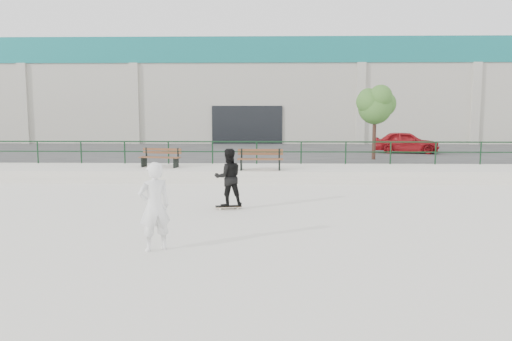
{
  "coord_description": "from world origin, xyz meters",
  "views": [
    {
      "loc": [
        1.54,
        -11.6,
        2.95
      ],
      "look_at": [
        1.19,
        2.0,
        1.28
      ],
      "focal_mm": 35.0,
      "sensor_mm": 36.0,
      "label": 1
    }
  ],
  "objects_px": {
    "seated_skater": "(154,207)",
    "skateboard": "(229,206)",
    "bench_left": "(160,158)",
    "standing_skater": "(228,177)",
    "bench_right": "(260,159)",
    "red_car": "(406,142)",
    "tree": "(376,104)"
  },
  "relations": [
    {
      "from": "seated_skater",
      "to": "bench_left",
      "type": "bearing_deg",
      "value": -109.7
    },
    {
      "from": "seated_skater",
      "to": "skateboard",
      "type": "bearing_deg",
      "value": -136.35
    },
    {
      "from": "red_car",
      "to": "seated_skater",
      "type": "bearing_deg",
      "value": 163.35
    },
    {
      "from": "bench_left",
      "to": "skateboard",
      "type": "distance_m",
      "value": 7.38
    },
    {
      "from": "red_car",
      "to": "skateboard",
      "type": "xyz_separation_m",
      "value": [
        -8.95,
        -13.74,
        -1.04
      ]
    },
    {
      "from": "bench_right",
      "to": "standing_skater",
      "type": "bearing_deg",
      "value": -98.63
    },
    {
      "from": "bench_right",
      "to": "standing_skater",
      "type": "relative_size",
      "value": 1.09
    },
    {
      "from": "red_car",
      "to": "skateboard",
      "type": "relative_size",
      "value": 4.48
    },
    {
      "from": "bench_right",
      "to": "red_car",
      "type": "distance_m",
      "value": 11.49
    },
    {
      "from": "bench_left",
      "to": "tree",
      "type": "distance_m",
      "value": 10.69
    },
    {
      "from": "skateboard",
      "to": "tree",
      "type": "bearing_deg",
      "value": 47.45
    },
    {
      "from": "bench_right",
      "to": "tree",
      "type": "relative_size",
      "value": 0.51
    },
    {
      "from": "bench_left",
      "to": "skateboard",
      "type": "height_order",
      "value": "bench_left"
    },
    {
      "from": "standing_skater",
      "to": "skateboard",
      "type": "bearing_deg",
      "value": 66.24
    },
    {
      "from": "standing_skater",
      "to": "red_car",
      "type": "bearing_deg",
      "value": -139.71
    },
    {
      "from": "red_car",
      "to": "skateboard",
      "type": "distance_m",
      "value": 16.43
    },
    {
      "from": "tree",
      "to": "red_car",
      "type": "bearing_deg",
      "value": 55.6
    },
    {
      "from": "bench_left",
      "to": "tree",
      "type": "xyz_separation_m",
      "value": [
        9.82,
        3.53,
        2.32
      ]
    },
    {
      "from": "seated_skater",
      "to": "tree",
      "type": "bearing_deg",
      "value": -149.02
    },
    {
      "from": "standing_skater",
      "to": "seated_skater",
      "type": "distance_m",
      "value": 4.59
    },
    {
      "from": "tree",
      "to": "red_car",
      "type": "distance_m",
      "value": 4.99
    },
    {
      "from": "bench_right",
      "to": "red_car",
      "type": "xyz_separation_m",
      "value": [
        8.09,
        8.15,
        0.19
      ]
    },
    {
      "from": "bench_right",
      "to": "tree",
      "type": "distance_m",
      "value": 7.44
    },
    {
      "from": "tree",
      "to": "skateboard",
      "type": "distance_m",
      "value": 12.28
    },
    {
      "from": "bench_left",
      "to": "skateboard",
      "type": "bearing_deg",
      "value": -50.59
    },
    {
      "from": "bench_left",
      "to": "standing_skater",
      "type": "height_order",
      "value": "standing_skater"
    },
    {
      "from": "bench_left",
      "to": "standing_skater",
      "type": "xyz_separation_m",
      "value": [
        3.43,
        -6.48,
        0.05
      ]
    },
    {
      "from": "bench_left",
      "to": "tree",
      "type": "bearing_deg",
      "value": 31.25
    },
    {
      "from": "tree",
      "to": "seated_skater",
      "type": "bearing_deg",
      "value": -117.7
    },
    {
      "from": "tree",
      "to": "standing_skater",
      "type": "xyz_separation_m",
      "value": [
        -6.39,
        -10.01,
        -2.27
      ]
    },
    {
      "from": "red_car",
      "to": "seated_skater",
      "type": "distance_m",
      "value": 20.81
    },
    {
      "from": "bench_right",
      "to": "red_car",
      "type": "relative_size",
      "value": 0.52
    }
  ]
}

